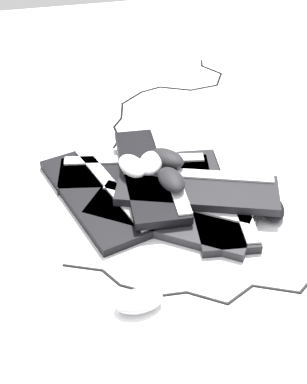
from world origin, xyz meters
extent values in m
plane|color=white|center=(0.00, 0.00, 0.00)|extent=(3.20, 3.20, 0.00)
cube|color=black|center=(0.18, 0.02, 0.01)|extent=(0.27, 0.46, 0.02)
cube|color=#B2B5BA|center=(0.13, 0.00, 0.03)|extent=(0.15, 0.41, 0.01)
cube|color=#232326|center=(0.00, 0.15, 0.01)|extent=(0.45, 0.38, 0.02)
cube|color=silver|center=(-0.03, 0.11, 0.03)|extent=(0.36, 0.27, 0.01)
cube|color=black|center=(-0.15, 0.10, 0.01)|extent=(0.20, 0.46, 0.02)
cube|color=silver|center=(-0.20, 0.10, 0.03)|extent=(0.09, 0.42, 0.01)
cube|color=black|center=(0.05, -0.06, 0.01)|extent=(0.46, 0.23, 0.02)
cube|color=silver|center=(0.04, -0.12, 0.03)|extent=(0.42, 0.11, 0.01)
cube|color=black|center=(-0.10, 0.09, 0.04)|extent=(0.46, 0.29, 0.02)
cube|color=silver|center=(-0.11, 0.04, 0.06)|extent=(0.41, 0.18, 0.01)
cube|color=black|center=(0.01, -0.01, 0.04)|extent=(0.18, 0.45, 0.02)
cube|color=silver|center=(-0.04, -0.01, 0.06)|extent=(0.06, 0.42, 0.01)
ellipsoid|color=silver|center=(0.06, -0.01, 0.08)|extent=(0.09, 0.12, 0.04)
ellipsoid|color=black|center=(-0.03, 0.08, 0.08)|extent=(0.08, 0.12, 0.04)
ellipsoid|color=#B7B7BC|center=(0.01, -0.01, 0.08)|extent=(0.10, 0.13, 0.04)
ellipsoid|color=black|center=(-0.04, -0.03, 0.08)|extent=(0.12, 0.13, 0.04)
ellipsoid|color=silver|center=(0.14, 0.42, 0.02)|extent=(0.11, 0.07, 0.04)
ellipsoid|color=black|center=(-0.28, 0.19, 0.02)|extent=(0.09, 0.12, 0.04)
cylinder|color=black|center=(0.06, -0.26, 0.00)|extent=(0.03, 0.05, 0.01)
cylinder|color=black|center=(0.05, -0.32, 0.00)|extent=(0.01, 0.08, 0.01)
cylinder|color=black|center=(0.04, -0.38, 0.00)|extent=(0.04, 0.06, 0.01)
cylinder|color=black|center=(0.01, -0.46, 0.00)|extent=(0.03, 0.10, 0.01)
cylinder|color=black|center=(-0.04, -0.54, 0.00)|extent=(0.09, 0.08, 0.01)
cylinder|color=black|center=(-0.13, -0.59, 0.00)|extent=(0.08, 0.03, 0.01)
cylinder|color=black|center=(-0.22, -0.58, 0.00)|extent=(0.11, 0.06, 0.01)
cylinder|color=black|center=(-0.33, -0.56, 0.00)|extent=(0.11, 0.02, 0.01)
cylinder|color=black|center=(-0.41, -0.61, 0.00)|extent=(0.06, 0.10, 0.01)
cylinder|color=black|center=(-0.40, -0.70, 0.00)|extent=(0.06, 0.09, 0.01)
cylinder|color=black|center=(-0.39, -0.77, 0.00)|extent=(0.02, 0.05, 0.01)
sphere|color=black|center=(0.08, -0.23, 0.00)|extent=(0.01, 0.01, 0.01)
sphere|color=black|center=(0.05, -0.28, 0.00)|extent=(0.01, 0.01, 0.01)
sphere|color=black|center=(0.06, -0.36, 0.00)|extent=(0.01, 0.01, 0.01)
sphere|color=black|center=(0.02, -0.41, 0.00)|extent=(0.01, 0.01, 0.01)
sphere|color=black|center=(0.00, -0.51, 0.00)|extent=(0.01, 0.01, 0.01)
sphere|color=black|center=(-0.09, -0.58, 0.00)|extent=(0.01, 0.01, 0.01)
sphere|color=black|center=(-0.17, -0.60, 0.00)|extent=(0.01, 0.01, 0.01)
sphere|color=black|center=(-0.27, -0.55, 0.00)|extent=(0.01, 0.01, 0.01)
sphere|color=black|center=(-0.38, -0.57, 0.00)|extent=(0.01, 0.01, 0.01)
sphere|color=black|center=(-0.43, -0.66, 0.00)|extent=(0.01, 0.01, 0.01)
sphere|color=black|center=(-0.38, -0.74, 0.00)|extent=(0.01, 0.01, 0.01)
sphere|color=black|center=(-0.39, -0.79, 0.00)|extent=(0.01, 0.01, 0.01)
cylinder|color=black|center=(0.24, 0.27, 0.00)|extent=(0.09, 0.05, 0.01)
cylinder|color=black|center=(0.18, 0.32, 0.00)|extent=(0.04, 0.06, 0.01)
cylinder|color=black|center=(0.13, 0.37, 0.00)|extent=(0.09, 0.06, 0.01)
cylinder|color=black|center=(0.05, 0.40, 0.00)|extent=(0.06, 0.01, 0.01)
cylinder|color=black|center=(-0.02, 0.43, 0.00)|extent=(0.08, 0.06, 0.01)
cylinder|color=black|center=(-0.09, 0.44, 0.00)|extent=(0.08, 0.05, 0.01)
cylinder|color=black|center=(-0.18, 0.44, 0.00)|extent=(0.10, 0.05, 0.01)
sphere|color=black|center=(0.29, 0.25, 0.00)|extent=(0.01, 0.01, 0.01)
sphere|color=black|center=(0.20, 0.29, 0.00)|extent=(0.01, 0.01, 0.01)
sphere|color=black|center=(0.17, 0.34, 0.00)|extent=(0.01, 0.01, 0.01)
sphere|color=black|center=(0.09, 0.40, 0.00)|extent=(0.01, 0.01, 0.01)
sphere|color=black|center=(0.02, 0.40, 0.00)|extent=(0.01, 0.01, 0.01)
sphere|color=black|center=(-0.06, 0.46, 0.00)|extent=(0.01, 0.01, 0.01)
sphere|color=black|center=(-0.13, 0.42, 0.00)|extent=(0.01, 0.01, 0.01)
sphere|color=black|center=(-0.23, 0.46, 0.00)|extent=(0.01, 0.01, 0.01)
camera|label=1|loc=(0.29, 1.18, 0.94)|focal=50.00mm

